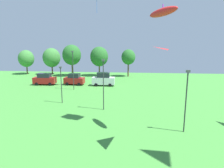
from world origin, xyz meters
The scene contains 14 objects.
kite_flying_2 centered at (5.13, 20.27, 11.06)m, with size 2.54×3.07×1.15m.
kite_flying_6 centered at (3.92, 16.72, 7.57)m, with size 1.54×1.96×0.26m.
parked_car_leftmost centered at (-15.20, 40.77, 1.19)m, with size 4.55×2.27×2.41m.
parked_car_second_from_left centered at (-9.09, 41.27, 1.15)m, with size 4.14×2.17×2.34m.
parked_car_third_from_left centered at (-2.98, 40.97, 1.30)m, with size 4.52×2.07×2.69m.
light_post_0 centered at (-7.99, 36.99, 3.96)m, with size 0.36×0.20×7.11m.
light_post_1 centered at (-0.95, 26.17, 3.64)m, with size 0.36×0.20×6.48m.
light_post_2 centered at (7.66, 20.31, 3.41)m, with size 0.36×0.20×6.03m.
light_post_3 centered at (-7.29, 28.56, 3.01)m, with size 0.36×0.20×5.25m.
treeline_tree_0 centered at (-26.32, 54.56, 4.31)m, with size 4.22×4.22×6.65m.
treeline_tree_1 centered at (-19.14, 54.79, 4.59)m, with size 4.72×4.72×7.20m.
treeline_tree_2 centered at (-12.82, 52.64, 5.48)m, with size 4.79×4.79×8.12m.
treeline_tree_3 centered at (-5.76, 53.43, 5.05)m, with size 4.65×4.65×7.62m.
treeline_tree_4 centered at (1.83, 53.15, 4.98)m, with size 3.55×3.55×6.96m.
Camera 1 is at (2.42, 1.73, 8.37)m, focal length 32.00 mm.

